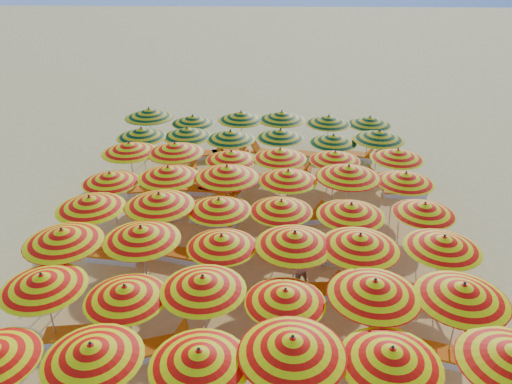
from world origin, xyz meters
TOP-DOWN VIEW (x-y plane):
  - ground at (0.00, 0.00)m, footprint 120.00×120.00m
  - umbrella_1 at (-3.06, -7.17)m, footprint 2.29×2.29m
  - umbrella_2 at (-0.88, -7.24)m, footprint 2.40×2.40m
  - umbrella_3 at (0.97, -7.03)m, footprint 2.47×2.47m
  - umbrella_4 at (2.94, -7.11)m, footprint 2.42×2.42m
  - umbrella_6 at (-4.98, -4.97)m, footprint 2.23×2.23m
  - umbrella_7 at (-2.91, -5.23)m, footprint 2.48×2.48m
  - umbrella_8 at (-1.10, -4.94)m, footprint 2.78×2.78m
  - umbrella_9 at (0.88, -5.18)m, footprint 2.26×2.26m
  - umbrella_10 at (2.95, -5.11)m, footprint 2.23×2.23m
  - umbrella_11 at (4.97, -5.18)m, footprint 2.52×2.52m
  - umbrella_12 at (-5.18, -3.11)m, footprint 2.30×2.30m
  - umbrella_13 at (-3.07, -2.89)m, footprint 2.55×2.55m
  - umbrella_14 at (-0.84, -2.92)m, footprint 2.41×2.41m
  - umbrella_15 at (1.17, -3.05)m, footprint 2.62×2.62m
  - umbrella_16 at (2.91, -3.14)m, footprint 2.25×2.25m
  - umbrella_17 at (5.20, -2.96)m, footprint 2.27×2.27m
  - umbrella_18 at (-5.09, -1.14)m, footprint 2.70×2.70m
  - umbrella_19 at (-2.96, -0.96)m, footprint 2.88×2.88m
  - umbrella_20 at (-1.11, -0.94)m, footprint 2.14×2.14m
  - umbrella_21 at (0.83, -0.89)m, footprint 2.32×2.32m
  - umbrella_22 at (2.94, -1.21)m, footprint 2.33×2.33m
  - umbrella_23 at (5.27, -0.85)m, footprint 2.44×2.44m
  - umbrella_24 at (-5.10, 0.96)m, footprint 2.10×2.10m
  - umbrella_25 at (-3.08, 1.12)m, footprint 2.29×2.29m
  - umbrella_26 at (-1.01, 0.99)m, footprint 2.73×2.73m
  - umbrella_27 at (1.09, 1.15)m, footprint 2.53×2.53m
  - umbrella_28 at (3.16, 1.14)m, footprint 2.92×2.92m
  - umbrella_29 at (5.15, 1.21)m, footprint 2.60×2.60m
  - umbrella_30 at (-4.99, 3.23)m, footprint 2.77×2.77m
  - umbrella_31 at (-3.20, 3.18)m, footprint 2.60×2.60m
  - umbrella_32 at (-1.02, 2.96)m, footprint 2.14×2.14m
  - umbrella_33 at (0.83, 3.07)m, footprint 2.62×2.62m
  - umbrella_34 at (2.93, 3.13)m, footprint 2.06×2.06m
  - umbrella_35 at (5.32, 3.21)m, footprint 2.67×2.67m
  - umbrella_36 at (-4.95, 5.01)m, footprint 2.42×2.42m
  - umbrella_37 at (-3.06, 5.23)m, footprint 2.30×2.30m
  - umbrella_38 at (-1.21, 4.96)m, footprint 2.28×2.28m
  - umbrella_39 at (0.87, 5.29)m, footprint 2.15×2.15m
  - umbrella_40 at (3.06, 4.92)m, footprint 2.58×2.58m
  - umbrella_41 at (4.92, 4.95)m, footprint 2.38×2.38m
  - umbrella_42 at (-5.11, 7.21)m, footprint 2.90×2.90m
  - umbrella_43 at (-3.10, 7.12)m, footprint 2.14×2.14m
  - umbrella_44 at (-0.90, 7.20)m, footprint 2.82×2.82m
  - umbrella_45 at (0.95, 7.20)m, footprint 2.56×2.56m
  - umbrella_46 at (3.06, 7.07)m, footprint 2.51×2.51m
  - umbrella_47 at (4.92, 7.11)m, footprint 2.62×2.62m
  - lounger_4 at (-4.39, -4.89)m, footprint 1.79×0.80m
  - lounger_5 at (-2.31, -5.28)m, footprint 1.83×1.11m
  - lounger_6 at (1.38, -4.93)m, footprint 1.82×1.16m
  - lounger_7 at (4.37, -5.12)m, footprint 1.83×1.07m
  - lounger_8 at (1.76, -2.91)m, footprint 1.78×0.73m
  - lounger_9 at (4.70, -2.87)m, footprint 1.73×0.58m
  - lounger_10 at (-4.49, -1.33)m, footprint 1.79×0.80m
  - lounger_11 at (-2.36, -1.20)m, footprint 1.82×1.02m
  - lounger_12 at (1.43, -1.02)m, footprint 1.82×1.00m
  - lounger_13 at (2.44, -1.16)m, footprint 1.83×1.05m
  - lounger_14 at (-3.58, 1.27)m, footprint 1.82×1.03m
  - lounger_15 at (-1.52, 1.01)m, footprint 1.83×1.15m
  - lounger_16 at (1.69, 1.28)m, footprint 1.82×0.95m
  - lounger_17 at (-4.39, 3.31)m, footprint 1.82×0.98m
  - lounger_18 at (-2.70, 3.40)m, footprint 1.76×0.67m
  - lounger_19 at (-1.52, 3.19)m, footprint 1.82×1.23m
  - lounger_20 at (5.91, 3.44)m, footprint 1.74×0.60m
  - lounger_21 at (-3.57, 5.25)m, footprint 1.83×1.04m
  - lounger_22 at (-0.70, 4.76)m, footprint 1.83×1.14m
  - lounger_23 at (1.47, 5.46)m, footprint 1.81×0.89m
  - lounger_24 at (5.43, 4.84)m, footprint 1.82×0.97m
  - lounger_25 at (-2.51, 6.97)m, footprint 1.82×0.99m
  - lounger_26 at (-1.40, 7.31)m, footprint 1.83×1.11m
  - lounger_27 at (0.36, 7.16)m, footprint 1.83×1.10m
  - lounger_28 at (2.56, 6.95)m, footprint 1.82×0.98m
  - lounger_29 at (4.42, 7.10)m, footprint 1.83×1.07m
  - beachgoer_b at (1.34, -2.39)m, footprint 0.85×0.78m
  - beachgoer_a at (3.39, -0.50)m, footprint 0.32×0.49m

SIDE VIEW (x-z plane):
  - ground at x=0.00m, z-range 0.00..0.00m
  - lounger_4 at x=-4.39m, z-range -0.19..0.50m
  - lounger_5 at x=-2.31m, z-range -0.19..0.50m
  - lounger_6 at x=1.38m, z-range -0.19..0.50m
  - lounger_7 at x=4.37m, z-range -0.19..0.50m
  - lounger_8 at x=1.76m, z-range -0.19..0.50m
  - lounger_9 at x=4.70m, z-range -0.19..0.50m
  - lounger_10 at x=-4.49m, z-range -0.19..0.50m
  - lounger_11 at x=-2.36m, z-range -0.19..0.50m
  - lounger_12 at x=1.43m, z-range -0.19..0.50m
  - lounger_13 at x=2.44m, z-range -0.19..0.50m
  - lounger_14 at x=-3.58m, z-range -0.19..0.50m
  - lounger_15 at x=-1.52m, z-range -0.19..0.50m
  - lounger_16 at x=1.69m, z-range -0.19..0.50m
  - lounger_17 at x=-4.39m, z-range -0.19..0.50m
  - lounger_18 at x=-2.70m, z-range -0.19..0.50m
  - lounger_19 at x=-1.52m, z-range -0.19..0.50m
  - lounger_20 at x=5.91m, z-range -0.19..0.50m
  - lounger_21 at x=-3.57m, z-range -0.19..0.50m
  - lounger_22 at x=-0.70m, z-range -0.19..0.50m
  - lounger_23 at x=1.47m, z-range -0.19..0.50m
  - lounger_24 at x=5.43m, z-range -0.19..0.50m
  - lounger_25 at x=-2.51m, z-range -0.19..0.50m
  - lounger_26 at x=-1.40m, z-range -0.19..0.50m
  - lounger_27 at x=0.36m, z-range -0.19..0.50m
  - lounger_28 at x=2.56m, z-range -0.19..0.50m
  - lounger_29 at x=4.42m, z-range -0.19..0.50m
  - beachgoer_a at x=3.39m, z-range 0.00..1.34m
  - beachgoer_b at x=1.34m, z-range 0.00..1.41m
  - umbrella_23 at x=5.27m, z-range 0.79..2.86m
  - umbrella_43 at x=-3.10m, z-range 0.79..2.86m
  - umbrella_9 at x=0.88m, z-range 0.79..2.86m
  - umbrella_40 at x=3.06m, z-range 0.79..2.86m
  - umbrella_34 at x=2.93m, z-range 0.79..2.87m
  - umbrella_24 at x=-5.10m, z-range 0.80..2.89m
  - umbrella_14 at x=-0.84m, z-range 0.80..2.89m
  - umbrella_21 at x=0.83m, z-range 0.80..2.91m
  - umbrella_47 at x=4.92m, z-range 0.80..2.91m
  - umbrella_32 at x=-1.02m, z-range 0.80..2.92m
  - umbrella_7 at x=-2.91m, z-range 0.81..2.93m
  - umbrella_29 at x=5.15m, z-range 0.81..2.94m
  - umbrella_39 at x=0.87m, z-range 0.81..2.95m
  - umbrella_46 at x=3.06m, z-range 0.82..2.97m
  - umbrella_20 at x=-1.11m, z-range 0.82..2.97m
  - umbrella_35 at x=5.32m, z-range 0.82..2.98m
  - umbrella_33 at x=0.83m, z-range 0.83..3.00m
  - umbrella_27 at x=1.09m, z-range 0.83..3.01m
  - umbrella_38 at x=-1.21m, z-range 0.83..3.01m
  - umbrella_2 at x=-0.88m, z-range 0.83..3.02m
  - umbrella_37 at x=-3.06m, z-range 0.83..3.02m
  - umbrella_1 at x=-3.06m, z-range 0.84..3.03m
  - umbrella_6 at x=-4.98m, z-range 0.84..3.05m
  - umbrella_22 at x=2.94m, z-range 0.84..3.05m
  - umbrella_17 at x=5.20m, z-range 0.84..3.06m
  - umbrella_8 at x=-1.10m, z-range 0.85..3.07m
  - umbrella_4 at x=2.94m, z-range 0.85..3.07m
  - umbrella_36 at x=-4.95m, z-range 0.85..3.08m
  - umbrella_44 at x=-0.90m, z-range 0.86..3.11m
  - umbrella_41 at x=4.92m, z-range 0.87..3.14m
  - umbrella_18 at x=-5.09m, z-range 0.87..3.15m
  - umbrella_25 at x=-3.08m, z-range 0.87..3.15m
  - umbrella_45 at x=0.95m, z-range 0.87..3.16m
  - umbrella_13 at x=-3.07m, z-range 0.88..3.18m
  - umbrella_30 at x=-4.99m, z-range 0.88..3.18m
  - umbrella_15 at x=1.17m, z-range 0.88..3.20m
  - umbrella_12 at x=-5.18m, z-range 0.88..3.21m
  - umbrella_19 at x=-2.96m, z-range 0.89..3.22m
  - umbrella_16 at x=2.91m, z-range 0.89..3.23m
  - umbrella_11 at x=4.97m, z-range 0.89..3.23m
  - umbrella_31 at x=-3.20m, z-range 0.89..3.23m
  - umbrella_10 at x=2.95m, z-range 0.89..3.24m
  - umbrella_42 at x=-5.11m, z-range 0.90..3.25m
  - umbrella_3 at x=0.97m, z-range 0.90..3.27m
  - umbrella_26 at x=-1.01m, z-range 0.91..3.31m
  - umbrella_28 at x=3.16m, z-range 0.91..3.31m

